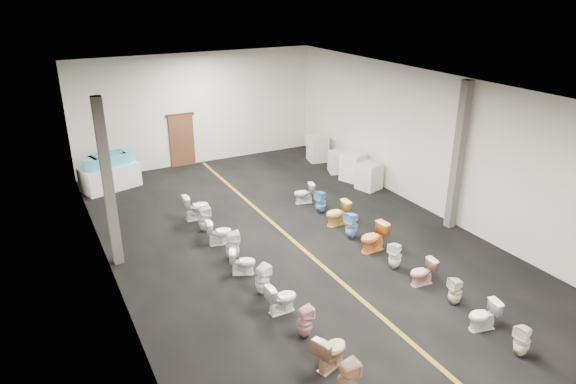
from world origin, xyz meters
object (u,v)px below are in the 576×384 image
Objects in this scene: toilet_left_7 at (232,246)px; toilet_left_9 at (204,219)px; appliance_crate_c at (338,162)px; toilet_left_2 at (331,350)px; toilet_right_8 at (321,202)px; toilet_left_4 at (282,298)px; toilet_left_10 at (196,207)px; toilet_left_6 at (243,262)px; appliance_crate_a at (369,176)px; toilet_left_1 at (348,381)px; appliance_crate_b at (353,167)px; toilet_right_6 at (352,225)px; toilet_right_7 at (338,213)px; toilet_left_3 at (305,322)px; toilet_right_2 at (455,291)px; toilet_right_4 at (395,256)px; appliance_crate_d at (318,148)px; display_table at (110,177)px; toilet_right_1 at (484,316)px; toilet_left_8 at (219,232)px; toilet_right_0 at (522,340)px; toilet_left_5 at (263,280)px; bathtub at (108,161)px; toilet_right_9 at (304,193)px; toilet_right_5 at (374,237)px; toilet_right_3 at (422,272)px.

toilet_left_7 is 2.01m from toilet_left_9.
toilet_left_2 is at bearing -123.80° from appliance_crate_c.
toilet_left_4 is at bearing -60.87° from toilet_right_8.
toilet_left_10 reaches higher than toilet_left_7.
toilet_left_2 is 6.84m from toilet_left_9.
toilet_left_2 reaches higher than toilet_left_6.
toilet_left_1 is at bearing -128.25° from appliance_crate_a.
appliance_crate_b is at bearing 106.87° from toilet_right_8.
toilet_right_6 is 1.07× the size of toilet_right_7.
toilet_left_3 reaches higher than toilet_right_2.
toilet_right_7 is (-2.67, -2.03, -0.09)m from appliance_crate_a.
toilet_left_3 is at bearing -38.08° from toilet_right_7.
toilet_left_7 reaches higher than toilet_right_4.
toilet_left_7 is (-0.07, 2.77, 0.05)m from toilet_left_4.
appliance_crate_d is 1.49× the size of toilet_left_4.
toilet_right_6 reaches higher than toilet_left_1.
toilet_left_4 is 4.18m from toilet_right_6.
display_table is 2.49× the size of toilet_left_9.
toilet_right_2 reaches higher than toilet_right_1.
appliance_crate_b is 1.52× the size of toilet_right_2.
toilet_left_8 is (0.11, 6.70, -0.04)m from toilet_left_1.
appliance_crate_b reaches higher than toilet_right_0.
appliance_crate_d is 10.25m from toilet_left_5.
toilet_right_0 is at bearing -121.80° from toilet_left_6.
toilet_left_10 is at bearing -1.10° from toilet_left_1.
appliance_crate_c is at bearing 176.62° from toilet_right_1.
appliance_crate_d is 6.26m from toilet_right_7.
toilet_right_6 is (3.46, 3.31, 0.05)m from toilet_left_3.
toilet_left_3 is at bearing -88.08° from toilet_right_4.
bathtub is at bearing 38.09° from toilet_left_6.
appliance_crate_a is 1.25× the size of toilet_left_5.
toilet_right_6 reaches higher than toilet_right_8.
toilet_right_0 reaches higher than toilet_right_9.
toilet_right_9 is (3.62, 2.47, -0.06)m from toilet_left_7.
toilet_left_1 is 1.00× the size of toilet_left_7.
toilet_right_4 is (3.58, -3.44, 0.01)m from toilet_left_8.
toilet_right_5 is at bearing -7.86° from toilet_right_6.
toilet_right_9 is (5.58, -4.47, -0.72)m from bathtub.
toilet_right_4 is (5.55, -9.38, -0.70)m from bathtub.
toilet_left_5 is at bearing -77.44° from display_table.
toilet_left_6 is 0.82× the size of toilet_left_7.
appliance_crate_a is 3.63m from appliance_crate_d.
toilet_left_1 reaches higher than toilet_left_3.
toilet_right_1 is 0.88× the size of toilet_right_7.
toilet_right_6 reaches higher than toilet_right_5.
toilet_right_7 is at bearing 170.69° from toilet_right_0.
toilet_right_4 is (-0.11, 0.94, 0.04)m from toilet_right_3.
toilet_right_5 is (0.01, 4.94, 0.06)m from toilet_right_0.
appliance_crate_d is 1.41× the size of toilet_left_2.
toilet_left_3 is 3.61m from toilet_right_3.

